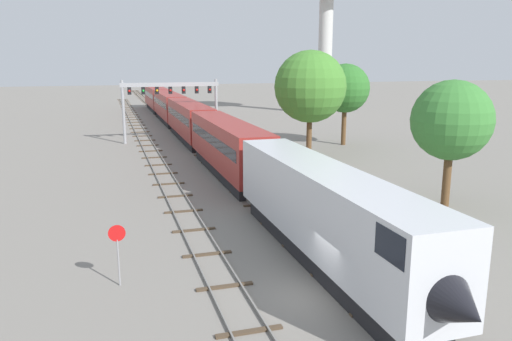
# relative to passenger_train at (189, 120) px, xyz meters

# --- Properties ---
(ground_plane) EXTENTS (400.00, 400.00, 0.00)m
(ground_plane) POSITION_rel_passenger_train_xyz_m (-2.00, -44.78, -2.61)
(ground_plane) COLOR gray
(track_main) EXTENTS (2.60, 200.00, 0.16)m
(track_main) POSITION_rel_passenger_train_xyz_m (0.00, 15.22, -2.54)
(track_main) COLOR slate
(track_main) RESTS_ON ground
(track_near) EXTENTS (2.60, 160.00, 0.16)m
(track_near) POSITION_rel_passenger_train_xyz_m (-5.50, -4.78, -2.54)
(track_near) COLOR slate
(track_near) RESTS_ON ground
(passenger_train) EXTENTS (3.04, 102.28, 4.80)m
(passenger_train) POSITION_rel_passenger_train_xyz_m (0.00, 0.00, 0.00)
(passenger_train) COLOR silver
(passenger_train) RESTS_ON ground
(signal_gantry) EXTENTS (12.10, 0.49, 7.71)m
(signal_gantry) POSITION_rel_passenger_train_xyz_m (-2.25, -0.39, 3.11)
(signal_gantry) COLOR #999BA0
(signal_gantry) RESTS_ON ground
(stop_sign) EXTENTS (0.76, 0.08, 2.88)m
(stop_sign) POSITION_rel_passenger_train_xyz_m (-10.00, -41.20, -0.74)
(stop_sign) COLOR gray
(stop_sign) RESTS_ON ground
(trackside_tree_left) EXTENTS (5.46, 5.46, 8.77)m
(trackside_tree_left) POSITION_rel_passenger_train_xyz_m (12.30, -34.63, 3.40)
(trackside_tree_left) COLOR brown
(trackside_tree_left) RESTS_ON ground
(trackside_tree_mid) EXTENTS (7.39, 7.39, 11.08)m
(trackside_tree_mid) POSITION_rel_passenger_train_xyz_m (10.14, -15.15, 4.76)
(trackside_tree_mid) COLOR brown
(trackside_tree_mid) RESTS_ON ground
(trackside_tree_right) EXTENTS (5.78, 5.78, 9.67)m
(trackside_tree_right) POSITION_rel_passenger_train_xyz_m (17.32, -8.81, 4.14)
(trackside_tree_right) COLOR brown
(trackside_tree_right) RESTS_ON ground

